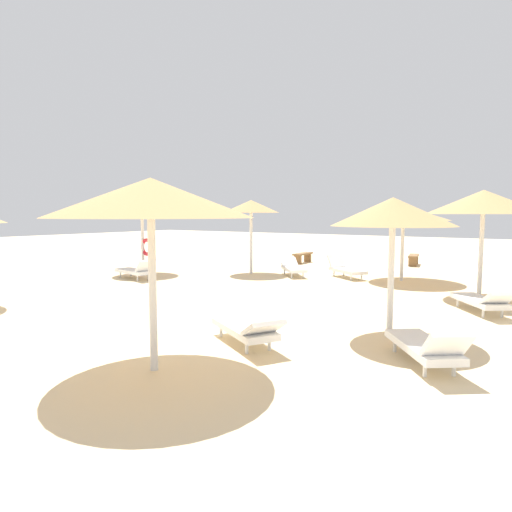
{
  "coord_description": "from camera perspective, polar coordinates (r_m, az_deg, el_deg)",
  "views": [
    {
      "loc": [
        6.99,
        -7.48,
        2.4
      ],
      "look_at": [
        0.0,
        3.0,
        1.2
      ],
      "focal_mm": 31.26,
      "sensor_mm": 36.0,
      "label": 1
    }
  ],
  "objects": [
    {
      "name": "parasol_3",
      "position": [
        18.25,
        -14.4,
        6.1
      ],
      "size": [
        2.5,
        2.5,
        3.0
      ],
      "color": "silver",
      "rests_on": "ground"
    },
    {
      "name": "parasol_5",
      "position": [
        6.85,
        -13.34,
        7.18
      ],
      "size": [
        3.09,
        3.09,
        2.93
      ],
      "color": "silver",
      "rests_on": "ground"
    },
    {
      "name": "bench_1",
      "position": [
        21.83,
        6.01,
        0.02
      ],
      "size": [
        0.45,
        1.51,
        0.49
      ],
      "color": "brown",
      "rests_on": "ground"
    },
    {
      "name": "lounger_3",
      "position": [
        16.9,
        -15.11,
        -1.81
      ],
      "size": [
        1.95,
        0.96,
        0.78
      ],
      "color": "white",
      "rests_on": "ground"
    },
    {
      "name": "lounger_4",
      "position": [
        12.09,
        26.96,
        -5.1
      ],
      "size": [
        1.64,
        1.91,
        0.67
      ],
      "color": "white",
      "rests_on": "ground"
    },
    {
      "name": "parasol_4",
      "position": [
        14.0,
        27.1,
        6.14
      ],
      "size": [
        3.09,
        3.09,
        3.06
      ],
      "color": "silver",
      "rests_on": "ground"
    },
    {
      "name": "ground_plane",
      "position": [
        10.52,
        -9.2,
        -7.82
      ],
      "size": [
        80.0,
        80.0,
        0.0
      ],
      "primitive_type": "plane",
      "color": "beige"
    },
    {
      "name": "parasol_2",
      "position": [
        16.68,
        18.34,
        5.19
      ],
      "size": [
        3.18,
        3.18,
        2.67
      ],
      "color": "silver",
      "rests_on": "ground"
    },
    {
      "name": "lounger_2",
      "position": [
        17.08,
        11.37,
        -1.64
      ],
      "size": [
        1.88,
        1.6,
        0.8
      ],
      "color": "white",
      "rests_on": "ground"
    },
    {
      "name": "lounger_1",
      "position": [
        7.64,
        20.95,
        -10.7
      ],
      "size": [
        1.64,
        1.87,
        0.77
      ],
      "color": "white",
      "rests_on": "ground"
    },
    {
      "name": "lounger_5",
      "position": [
        8.24,
        -1.16,
        -9.26
      ],
      "size": [
        1.97,
        1.51,
        0.64
      ],
      "color": "white",
      "rests_on": "ground"
    },
    {
      "name": "bench_0",
      "position": [
        21.97,
        19.51,
        -0.23
      ],
      "size": [
        0.67,
        1.55,
        0.49
      ],
      "color": "brown",
      "rests_on": "ground"
    },
    {
      "name": "parasol_6",
      "position": [
        17.79,
        -0.64,
        6.31
      ],
      "size": [
        2.24,
        2.24,
        2.94
      ],
      "color": "silver",
      "rests_on": "ground"
    },
    {
      "name": "lounger_6",
      "position": [
        17.35,
        4.72,
        -1.49
      ],
      "size": [
        1.77,
        1.83,
        0.64
      ],
      "color": "white",
      "rests_on": "ground"
    },
    {
      "name": "parasol_1",
      "position": [
        8.89,
        17.11,
        5.35
      ],
      "size": [
        2.35,
        2.35,
        2.71
      ],
      "color": "silver",
      "rests_on": "ground"
    }
  ]
}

